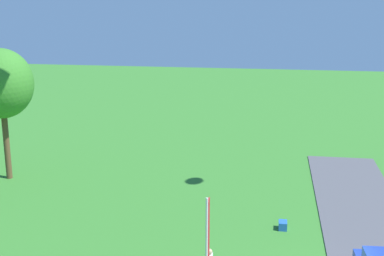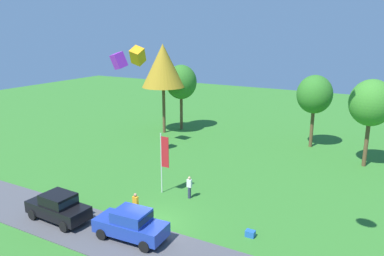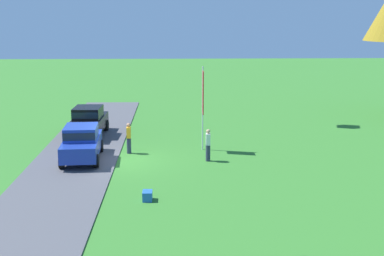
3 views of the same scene
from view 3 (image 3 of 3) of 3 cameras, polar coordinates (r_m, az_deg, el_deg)
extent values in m
plane|color=#337528|center=(28.41, -7.51, -3.52)|extent=(120.00, 120.00, 0.00)
cube|color=#4C4C51|center=(28.74, -12.37, -3.45)|extent=(36.00, 4.40, 0.06)
cube|color=black|center=(34.02, -10.96, 0.42)|extent=(4.46, 1.95, 0.80)
cube|color=black|center=(33.78, -11.04, 1.63)|extent=(2.06, 1.71, 0.70)
cube|color=#19232D|center=(33.78, -11.04, 1.63)|extent=(2.09, 1.68, 0.38)
cylinder|color=black|center=(35.71, -11.83, 0.30)|extent=(0.69, 0.26, 0.68)
cylinder|color=black|center=(35.40, -9.12, 0.30)|extent=(0.69, 0.26, 0.68)
cylinder|color=black|center=(32.86, -12.88, -0.81)|extent=(0.69, 0.26, 0.68)
cylinder|color=black|center=(32.52, -9.95, -0.82)|extent=(0.69, 0.26, 0.68)
cube|color=#1E389E|center=(28.62, -11.67, -1.89)|extent=(4.50, 2.05, 0.80)
cube|color=#1E389E|center=(28.35, -11.75, -0.47)|extent=(2.09, 1.75, 0.70)
cube|color=#19232D|center=(28.35, -11.75, -0.47)|extent=(2.13, 1.72, 0.38)
cylinder|color=black|center=(30.27, -12.94, -1.95)|extent=(0.69, 0.28, 0.68)
cylinder|color=black|center=(30.08, -9.71, -1.90)|extent=(0.69, 0.28, 0.68)
cylinder|color=black|center=(27.41, -13.74, -3.50)|extent=(0.69, 0.28, 0.68)
cylinder|color=black|center=(27.20, -10.17, -3.46)|extent=(0.69, 0.28, 0.68)
cylinder|color=#2D334C|center=(28.09, 1.72, -2.67)|extent=(0.24, 0.24, 0.88)
cube|color=white|center=(27.90, 1.73, -1.20)|extent=(0.36, 0.22, 0.60)
sphere|color=tan|center=(27.80, 1.73, -0.36)|extent=(0.22, 0.22, 0.22)
cylinder|color=#2D334C|center=(29.78, -6.74, -1.87)|extent=(0.24, 0.24, 0.88)
cube|color=orange|center=(29.60, -6.77, -0.48)|extent=(0.36, 0.22, 0.60)
sphere|color=#9E7051|center=(29.51, -6.80, 0.31)|extent=(0.22, 0.22, 0.22)
cylinder|color=silver|center=(29.93, 1.14, 2.08)|extent=(0.08, 0.08, 4.75)
cube|color=red|center=(29.42, 1.19, 3.77)|extent=(0.64, 0.04, 2.37)
cube|color=blue|center=(22.54, -4.78, -7.22)|extent=(0.56, 0.40, 0.40)
camera|label=1|loc=(45.63, -2.48, 16.95)|focal=50.00mm
camera|label=2|loc=(25.51, -59.28, 16.40)|focal=35.00mm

